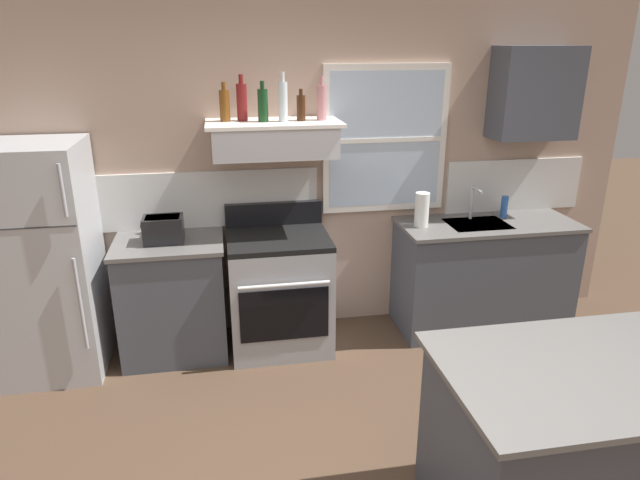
{
  "coord_description": "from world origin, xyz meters",
  "views": [
    {
      "loc": [
        -0.64,
        -2.08,
        2.29
      ],
      "look_at": [
        -0.05,
        1.2,
        1.1
      ],
      "focal_mm": 31.55,
      "sensor_mm": 36.0,
      "label": 1
    }
  ],
  "objects_px": {
    "bottle_red_label_wine": "(242,102)",
    "bottle_dark_green_wine": "(263,105)",
    "toaster": "(163,229)",
    "bottle_amber_wine": "(225,105)",
    "stove_range": "(279,290)",
    "kitchen_island": "(581,449)",
    "bottle_brown_stout": "(301,107)",
    "paper_towel_roll": "(422,210)",
    "refrigerator": "(43,262)",
    "bottle_clear_tall": "(283,101)",
    "dish_soap_bottle": "(504,207)",
    "bottle_rose_pink": "(322,102)"
  },
  "relations": [
    {
      "from": "bottle_red_label_wine",
      "to": "bottle_dark_green_wine",
      "type": "bearing_deg",
      "value": -26.55
    },
    {
      "from": "toaster",
      "to": "bottle_dark_green_wine",
      "type": "height_order",
      "value": "bottle_dark_green_wine"
    },
    {
      "from": "bottle_amber_wine",
      "to": "bottle_dark_green_wine",
      "type": "xyz_separation_m",
      "value": [
        0.26,
        -0.06,
        0.0
      ]
    },
    {
      "from": "stove_range",
      "to": "kitchen_island",
      "type": "height_order",
      "value": "stove_range"
    },
    {
      "from": "bottle_red_label_wine",
      "to": "bottle_amber_wine",
      "type": "bearing_deg",
      "value": -175.61
    },
    {
      "from": "bottle_dark_green_wine",
      "to": "bottle_brown_stout",
      "type": "distance_m",
      "value": 0.27
    },
    {
      "from": "stove_range",
      "to": "toaster",
      "type": "bearing_deg",
      "value": 178.52
    },
    {
      "from": "bottle_amber_wine",
      "to": "paper_towel_roll",
      "type": "height_order",
      "value": "bottle_amber_wine"
    },
    {
      "from": "refrigerator",
      "to": "bottle_clear_tall",
      "type": "bearing_deg",
      "value": 3.12
    },
    {
      "from": "bottle_dark_green_wine",
      "to": "paper_towel_roll",
      "type": "distance_m",
      "value": 1.46
    },
    {
      "from": "bottle_clear_tall",
      "to": "refrigerator",
      "type": "bearing_deg",
      "value": -176.88
    },
    {
      "from": "bottle_dark_green_wine",
      "to": "dish_soap_bottle",
      "type": "bearing_deg",
      "value": 1.66
    },
    {
      "from": "stove_range",
      "to": "bottle_clear_tall",
      "type": "bearing_deg",
      "value": 45.71
    },
    {
      "from": "bottle_clear_tall",
      "to": "bottle_rose_pink",
      "type": "relative_size",
      "value": 1.11
    },
    {
      "from": "kitchen_island",
      "to": "refrigerator",
      "type": "bearing_deg",
      "value": 145.1
    },
    {
      "from": "bottle_red_label_wine",
      "to": "kitchen_island",
      "type": "bearing_deg",
      "value": -56.64
    },
    {
      "from": "bottle_red_label_wine",
      "to": "kitchen_island",
      "type": "relative_size",
      "value": 0.23
    },
    {
      "from": "bottle_amber_wine",
      "to": "dish_soap_bottle",
      "type": "xyz_separation_m",
      "value": [
        2.22,
        -0.01,
        -0.86
      ]
    },
    {
      "from": "stove_range",
      "to": "bottle_brown_stout",
      "type": "distance_m",
      "value": 1.39
    },
    {
      "from": "stove_range",
      "to": "kitchen_island",
      "type": "relative_size",
      "value": 0.78
    },
    {
      "from": "refrigerator",
      "to": "bottle_clear_tall",
      "type": "xyz_separation_m",
      "value": [
        1.72,
        0.09,
        1.06
      ]
    },
    {
      "from": "bottle_red_label_wine",
      "to": "bottle_rose_pink",
      "type": "height_order",
      "value": "bottle_red_label_wine"
    },
    {
      "from": "bottle_brown_stout",
      "to": "paper_towel_roll",
      "type": "relative_size",
      "value": 0.82
    },
    {
      "from": "bottle_brown_stout",
      "to": "paper_towel_roll",
      "type": "bearing_deg",
      "value": -2.72
    },
    {
      "from": "refrigerator",
      "to": "bottle_dark_green_wine",
      "type": "xyz_separation_m",
      "value": [
        1.58,
        0.1,
        1.03
      ]
    },
    {
      "from": "toaster",
      "to": "bottle_clear_tall",
      "type": "xyz_separation_m",
      "value": [
        0.89,
        0.05,
        0.88
      ]
    },
    {
      "from": "bottle_amber_wine",
      "to": "bottle_clear_tall",
      "type": "height_order",
      "value": "bottle_clear_tall"
    },
    {
      "from": "bottle_clear_tall",
      "to": "dish_soap_bottle",
      "type": "xyz_separation_m",
      "value": [
        1.81,
        0.07,
        -0.89
      ]
    },
    {
      "from": "bottle_brown_stout",
      "to": "stove_range",
      "type": "bearing_deg",
      "value": -157.53
    },
    {
      "from": "bottle_red_label_wine",
      "to": "paper_towel_roll",
      "type": "xyz_separation_m",
      "value": [
        1.35,
        -0.11,
        -0.83
      ]
    },
    {
      "from": "bottle_rose_pink",
      "to": "bottle_dark_green_wine",
      "type": "bearing_deg",
      "value": -178.4
    },
    {
      "from": "bottle_clear_tall",
      "to": "stove_range",
      "type": "bearing_deg",
      "value": -134.29
    },
    {
      "from": "bottle_red_label_wine",
      "to": "stove_range",
      "type": "bearing_deg",
      "value": -35.29
    },
    {
      "from": "kitchen_island",
      "to": "bottle_brown_stout",
      "type": "bearing_deg",
      "value": 115.85
    },
    {
      "from": "bottle_red_label_wine",
      "to": "bottle_rose_pink",
      "type": "xyz_separation_m",
      "value": [
        0.56,
        -0.06,
        -0.01
      ]
    },
    {
      "from": "refrigerator",
      "to": "bottle_brown_stout",
      "type": "xyz_separation_m",
      "value": [
        1.85,
        0.1,
        1.01
      ]
    },
    {
      "from": "bottle_rose_pink",
      "to": "dish_soap_bottle",
      "type": "relative_size",
      "value": 1.7
    },
    {
      "from": "dish_soap_bottle",
      "to": "bottle_dark_green_wine",
      "type": "bearing_deg",
      "value": -178.34
    },
    {
      "from": "bottle_rose_pink",
      "to": "kitchen_island",
      "type": "relative_size",
      "value": 0.22
    },
    {
      "from": "toaster",
      "to": "stove_range",
      "type": "height_order",
      "value": "toaster"
    },
    {
      "from": "bottle_brown_stout",
      "to": "bottle_clear_tall",
      "type": "bearing_deg",
      "value": -175.13
    },
    {
      "from": "toaster",
      "to": "bottle_rose_pink",
      "type": "bearing_deg",
      "value": 3.5
    },
    {
      "from": "bottle_dark_green_wine",
      "to": "kitchen_island",
      "type": "xyz_separation_m",
      "value": [
        1.29,
        -2.1,
        -1.41
      ]
    },
    {
      "from": "stove_range",
      "to": "bottle_rose_pink",
      "type": "bearing_deg",
      "value": 14.89
    },
    {
      "from": "refrigerator",
      "to": "bottle_brown_stout",
      "type": "distance_m",
      "value": 2.11
    },
    {
      "from": "bottle_rose_pink",
      "to": "dish_soap_bottle",
      "type": "bearing_deg",
      "value": 1.67
    },
    {
      "from": "toaster",
      "to": "paper_towel_roll",
      "type": "distance_m",
      "value": 1.95
    },
    {
      "from": "toaster",
      "to": "bottle_clear_tall",
      "type": "distance_m",
      "value": 1.25
    },
    {
      "from": "bottle_amber_wine",
      "to": "stove_range",
      "type": "bearing_deg",
      "value": -22.95
    },
    {
      "from": "kitchen_island",
      "to": "bottle_amber_wine",
      "type": "bearing_deg",
      "value": 125.66
    }
  ]
}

